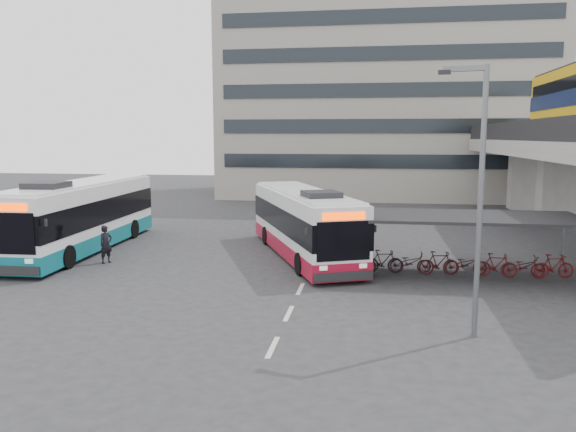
# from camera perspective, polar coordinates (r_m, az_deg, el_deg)

# --- Properties ---
(ground) EXTENTS (120.00, 120.00, 0.00)m
(ground) POSITION_cam_1_polar(r_m,az_deg,el_deg) (21.90, -5.29, -7.14)
(ground) COLOR #28282B
(ground) RESTS_ON ground
(bike_shelter) EXTENTS (10.00, 4.00, 2.54)m
(bike_shelter) POSITION_cam_1_polar(r_m,az_deg,el_deg) (24.15, 16.43, -2.83)
(bike_shelter) COLOR #595B60
(bike_shelter) RESTS_ON ground
(office_block) EXTENTS (30.00, 15.00, 25.00)m
(office_block) POSITION_cam_1_polar(r_m,az_deg,el_deg) (56.91, 9.72, 14.83)
(office_block) COLOR gray
(office_block) RESTS_ON ground
(road_markings) EXTENTS (0.15, 7.60, 0.01)m
(road_markings) POSITION_cam_1_polar(r_m,az_deg,el_deg) (18.60, 0.07, -9.86)
(road_markings) COLOR beige
(road_markings) RESTS_ON ground
(bus_main) EXTENTS (6.73, 11.61, 3.41)m
(bus_main) POSITION_cam_1_polar(r_m,az_deg,el_deg) (26.97, 1.57, -0.76)
(bus_main) COLOR white
(bus_main) RESTS_ON ground
(bus_teal) EXTENTS (3.20, 12.65, 3.71)m
(bus_teal) POSITION_cam_1_polar(r_m,az_deg,el_deg) (30.23, -20.23, -0.03)
(bus_teal) COLOR white
(bus_teal) RESTS_ON ground
(pedestrian) EXTENTS (0.67, 0.76, 1.74)m
(pedestrian) POSITION_cam_1_polar(r_m,az_deg,el_deg) (26.85, -18.01, -2.75)
(pedestrian) COLOR black
(pedestrian) RESTS_ON ground
(lamp_post) EXTENTS (1.34, 0.43, 7.68)m
(lamp_post) POSITION_cam_1_polar(r_m,az_deg,el_deg) (16.52, 18.68, 2.93)
(lamp_post) COLOR #595B60
(lamp_post) RESTS_ON ground
(sign_totem_north) EXTENTS (0.51, 0.16, 2.37)m
(sign_totem_north) POSITION_cam_1_polar(r_m,az_deg,el_deg) (31.83, -25.00, -0.81)
(sign_totem_north) COLOR #B1190A
(sign_totem_north) RESTS_ON ground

